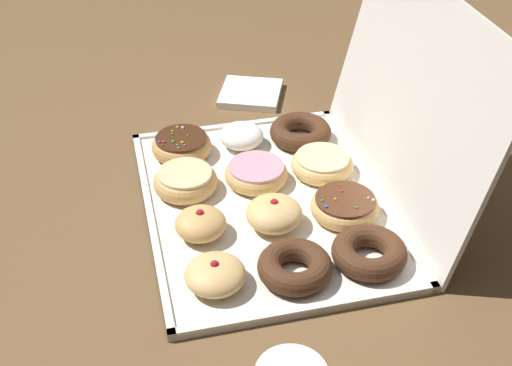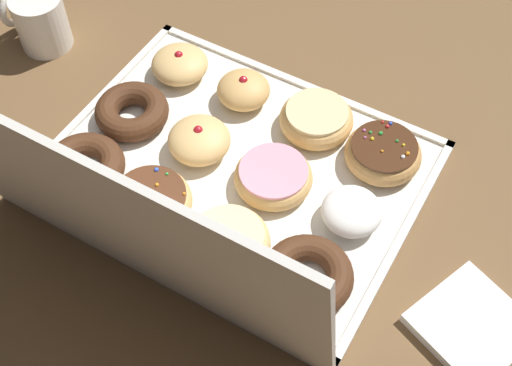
# 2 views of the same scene
# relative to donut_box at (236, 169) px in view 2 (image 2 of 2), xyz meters

# --- Properties ---
(ground_plane) EXTENTS (3.00, 3.00, 0.00)m
(ground_plane) POSITION_rel_donut_box_xyz_m (0.00, 0.00, -0.01)
(ground_plane) COLOR brown
(donut_box) EXTENTS (0.52, 0.40, 0.01)m
(donut_box) POSITION_rel_donut_box_xyz_m (0.00, 0.00, 0.00)
(donut_box) COLOR silver
(donut_box) RESTS_ON ground
(box_lid_open) EXTENTS (0.52, 0.08, 0.36)m
(box_lid_open) POSITION_rel_donut_box_xyz_m (0.00, 0.24, 0.17)
(box_lid_open) COLOR silver
(box_lid_open) RESTS_ON ground
(sprinkle_donut_0) EXTENTS (0.11, 0.11, 0.04)m
(sprinkle_donut_0) POSITION_rel_donut_box_xyz_m (-0.18, -0.12, 0.02)
(sprinkle_donut_0) COLOR tan
(sprinkle_donut_0) RESTS_ON donut_box
(glazed_ring_donut_1) EXTENTS (0.11, 0.11, 0.04)m
(glazed_ring_donut_1) POSITION_rel_donut_box_xyz_m (-0.07, -0.13, 0.02)
(glazed_ring_donut_1) COLOR tan
(glazed_ring_donut_1) RESTS_ON donut_box
(jelly_filled_donut_2) EXTENTS (0.08, 0.08, 0.05)m
(jelly_filled_donut_2) POSITION_rel_donut_box_xyz_m (0.06, -0.12, 0.03)
(jelly_filled_donut_2) COLOR tan
(jelly_filled_donut_2) RESTS_ON donut_box
(jelly_filled_donut_3) EXTENTS (0.09, 0.09, 0.05)m
(jelly_filled_donut_3) POSITION_rel_donut_box_xyz_m (0.18, -0.12, 0.03)
(jelly_filled_donut_3) COLOR #E5B770
(jelly_filled_donut_3) RESTS_ON donut_box
(powdered_filled_donut_4) EXTENTS (0.08, 0.08, 0.04)m
(powdered_filled_donut_4) POSITION_rel_donut_box_xyz_m (-0.18, 0.00, 0.03)
(powdered_filled_donut_4) COLOR white
(powdered_filled_donut_4) RESTS_ON donut_box
(pink_frosted_donut_5) EXTENTS (0.11, 0.11, 0.03)m
(pink_frosted_donut_5) POSITION_rel_donut_box_xyz_m (-0.06, 0.00, 0.02)
(pink_frosted_donut_5) COLOR tan
(pink_frosted_donut_5) RESTS_ON donut_box
(jelly_filled_donut_6) EXTENTS (0.09, 0.09, 0.05)m
(jelly_filled_donut_6) POSITION_rel_donut_box_xyz_m (0.06, 0.00, 0.03)
(jelly_filled_donut_6) COLOR #E5B770
(jelly_filled_donut_6) RESTS_ON donut_box
(chocolate_cake_ring_donut_7) EXTENTS (0.11, 0.11, 0.04)m
(chocolate_cake_ring_donut_7) POSITION_rel_donut_box_xyz_m (0.18, 0.00, 0.02)
(chocolate_cake_ring_donut_7) COLOR #472816
(chocolate_cake_ring_donut_7) RESTS_ON donut_box
(chocolate_cake_ring_donut_8) EXTENTS (0.12, 0.12, 0.04)m
(chocolate_cake_ring_donut_8) POSITION_rel_donut_box_xyz_m (-0.18, 0.12, 0.02)
(chocolate_cake_ring_donut_8) COLOR #472816
(chocolate_cake_ring_donut_8) RESTS_ON donut_box
(glazed_ring_donut_9) EXTENTS (0.11, 0.11, 0.03)m
(glazed_ring_donut_9) POSITION_rel_donut_box_xyz_m (-0.06, 0.12, 0.02)
(glazed_ring_donut_9) COLOR #E5B770
(glazed_ring_donut_9) RESTS_ON donut_box
(sprinkle_donut_10) EXTENTS (0.11, 0.11, 0.04)m
(sprinkle_donut_10) POSITION_rel_donut_box_xyz_m (0.06, 0.12, 0.02)
(sprinkle_donut_10) COLOR tan
(sprinkle_donut_10) RESTS_ON donut_box
(chocolate_cake_ring_donut_11) EXTENTS (0.12, 0.12, 0.04)m
(chocolate_cake_ring_donut_11) POSITION_rel_donut_box_xyz_m (0.18, 0.12, 0.02)
(chocolate_cake_ring_donut_11) COLOR #472816
(chocolate_cake_ring_donut_11) RESTS_ON donut_box
(coffee_mug) EXTENTS (0.11, 0.09, 0.09)m
(coffee_mug) POSITION_rel_donut_box_xyz_m (0.42, -0.07, 0.04)
(coffee_mug) COLOR white
(coffee_mug) RESTS_ON ground
(napkin_stack) EXTENTS (0.16, 0.16, 0.02)m
(napkin_stack) POSITION_rel_donut_box_xyz_m (-0.38, 0.06, 0.00)
(napkin_stack) COLOR white
(napkin_stack) RESTS_ON ground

